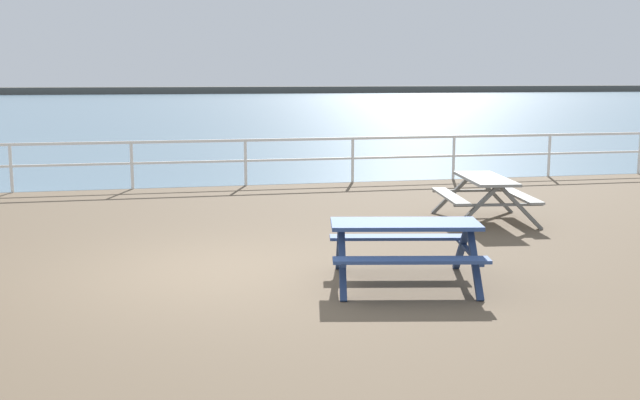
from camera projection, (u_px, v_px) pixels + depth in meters
name	position (u px, v px, depth m)	size (l,w,h in m)	color
ground_plane	(216.00, 280.00, 9.93)	(30.00, 24.00, 0.20)	brown
sea_band	(166.00, 107.00, 60.82)	(142.00, 90.00, 0.01)	slate
distant_shoreline	(162.00, 94.00, 102.31)	(142.00, 6.00, 1.80)	#4C4C47
seaward_railing	(189.00, 154.00, 17.27)	(23.07, 0.07, 1.08)	white
picnic_table_near_right	(405.00, 237.00, 9.28)	(2.06, 1.83, 0.80)	#334C84
picnic_table_mid_centre	(485.00, 188.00, 13.29)	(1.75, 1.99, 0.80)	gray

